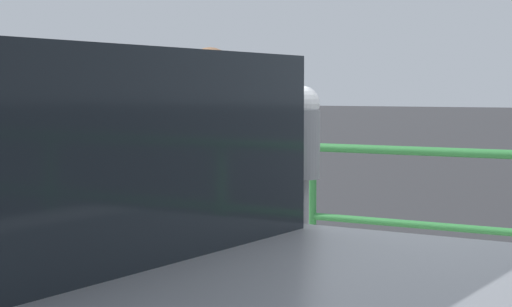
{
  "coord_description": "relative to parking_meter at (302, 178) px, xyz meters",
  "views": [
    {
      "loc": [
        2.02,
        -3.23,
        1.63
      ],
      "look_at": [
        -0.18,
        0.43,
        1.33
      ],
      "focal_mm": 62.75,
      "sensor_mm": 36.0,
      "label": 1
    }
  ],
  "objects": [
    {
      "name": "pedestrian_at_meter",
      "position": [
        -0.6,
        0.14,
        -0.11
      ],
      "size": [
        0.73,
        0.51,
        1.73
      ],
      "rotation": [
        0.0,
        0.0,
        -0.3
      ],
      "color": "brown",
      "rests_on": "sidewalk_curb"
    },
    {
      "name": "parking_meter",
      "position": [
        0.0,
        0.0,
        0.0
      ],
      "size": [
        0.17,
        0.18,
        1.53
      ],
      "rotation": [
        0.0,
        0.0,
        3.08
      ],
      "color": "slate",
      "rests_on": "sidewalk_curb"
    },
    {
      "name": "background_railing",
      "position": [
        -0.07,
        2.01,
        -0.3
      ],
      "size": [
        24.06,
        0.06,
        1.13
      ],
      "color": "#2D7A38",
      "rests_on": "sidewalk_curb"
    }
  ]
}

